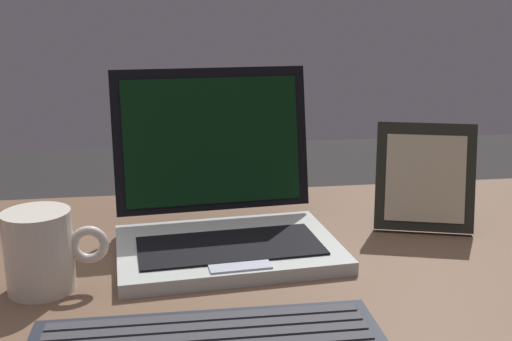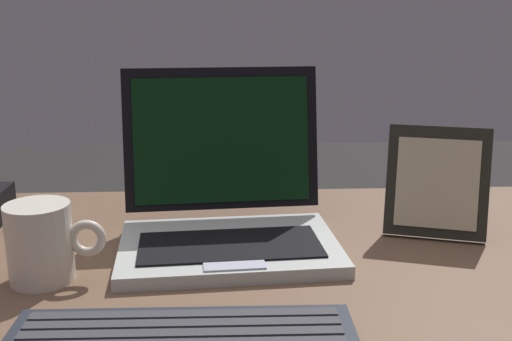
# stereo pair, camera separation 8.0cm
# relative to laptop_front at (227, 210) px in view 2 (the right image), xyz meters

# --- Properties ---
(laptop_front) EXTENTS (0.31, 0.27, 0.24)m
(laptop_front) POSITION_rel_laptop_front_xyz_m (0.00, 0.00, 0.00)
(laptop_front) COLOR beige
(laptop_front) RESTS_ON desk
(photo_frame) EXTENTS (0.15, 0.09, 0.16)m
(photo_frame) POSITION_rel_laptop_front_xyz_m (0.31, 0.02, 0.03)
(photo_frame) COLOR black
(photo_frame) RESTS_ON desk
(coffee_mug) EXTENTS (0.12, 0.08, 0.10)m
(coffee_mug) POSITION_rel_laptop_front_xyz_m (-0.23, -0.11, -0.00)
(coffee_mug) COLOR beige
(coffee_mug) RESTS_ON desk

